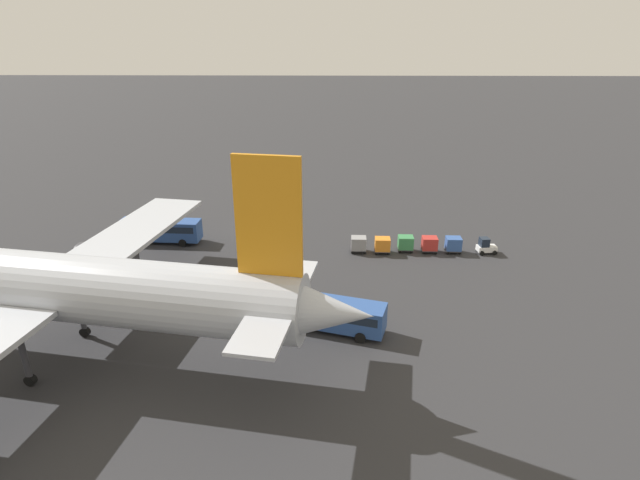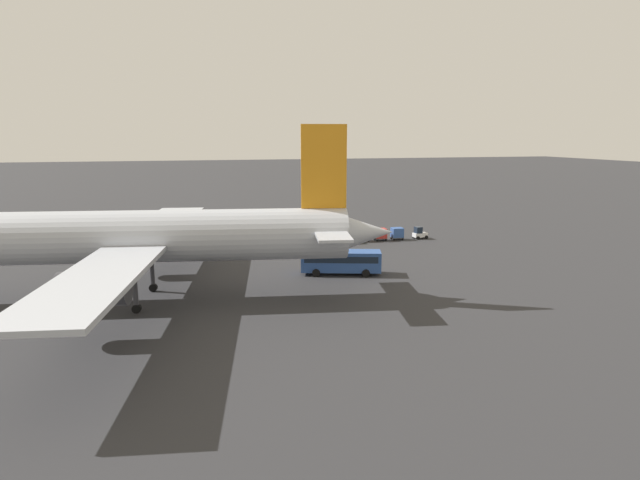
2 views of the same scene
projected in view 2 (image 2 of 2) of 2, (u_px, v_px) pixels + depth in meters
The scene contains 11 objects.
ground_plane at pixel (235, 239), 85.84m from camera, with size 600.00×600.00×0.00m, color #2D2D30.
airplane at pixel (124, 238), 51.85m from camera, with size 57.59×49.94×18.59m.
shuttle_bus_near at pixel (162, 237), 78.15m from camera, with size 10.80×3.43×3.10m.
shuttle_bus_far at pixel (341, 260), 63.71m from camera, with size 10.46×5.43×3.02m.
baggage_tug at pixel (419, 233), 86.09m from camera, with size 2.53×1.86×2.10m.
worker_person at pixel (254, 230), 89.10m from camera, with size 0.38×0.38×1.74m.
cargo_cart_blue at pixel (397, 233), 85.13m from camera, with size 2.03×1.72×2.06m.
cargo_cart_red at pixel (380, 234), 84.41m from camera, with size 2.03×1.72×2.06m.
cargo_cart_green at pixel (363, 234), 83.89m from camera, with size 2.03×1.72×2.06m.
cargo_cart_orange at pixel (347, 236), 82.54m from camera, with size 2.03×1.72×2.06m.
cargo_cart_grey at pixel (329, 236), 82.04m from camera, with size 2.03×1.72×2.06m.
Camera 2 is at (6.91, 85.05, 17.33)m, focal length 28.00 mm.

